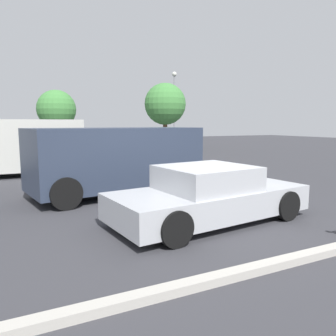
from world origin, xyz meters
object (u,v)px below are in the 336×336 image
suv_dark (118,158)px  light_post_mid (174,96)px  van_white (12,146)px  sedan_foreground (209,196)px

suv_dark → light_post_mid: 21.69m
suv_dark → light_post_mid: light_post_mid is taller
van_white → light_post_mid: size_ratio=0.79×
sedan_foreground → van_white: van_white is taller
van_white → suv_dark: (2.74, -5.11, -0.14)m
van_white → sedan_foreground: bearing=113.9°
suv_dark → sedan_foreground: bearing=-85.8°
suv_dark → van_white: bearing=108.6°
light_post_mid → van_white: bearing=-136.9°
sedan_foreground → light_post_mid: 24.42m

